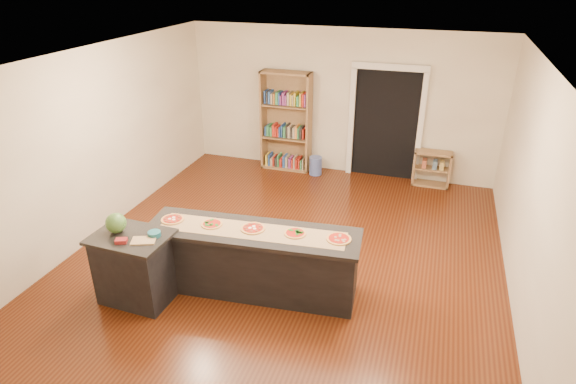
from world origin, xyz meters
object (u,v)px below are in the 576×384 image
(low_shelf, at_px, (432,169))
(waste_bin, at_px, (316,166))
(kitchen_island, at_px, (253,260))
(bookshelf, at_px, (286,122))
(watermelon, at_px, (116,223))
(side_counter, at_px, (135,267))

(low_shelf, distance_m, waste_bin, 2.23)
(kitchen_island, distance_m, bookshelf, 4.14)
(kitchen_island, relative_size, low_shelf, 3.93)
(kitchen_island, distance_m, low_shelf, 4.52)
(kitchen_island, xyz_separation_m, low_shelf, (2.01, 4.04, -0.10))
(waste_bin, height_order, watermelon, watermelon)
(side_counter, bearing_deg, waste_bin, 78.11)
(low_shelf, bearing_deg, waste_bin, -175.81)
(kitchen_island, xyz_separation_m, watermelon, (-1.52, -0.58, 0.59))
(low_shelf, xyz_separation_m, watermelon, (-3.53, -4.62, 0.70))
(side_counter, bearing_deg, low_shelf, 56.48)
(watermelon, bearing_deg, kitchen_island, 20.95)
(kitchen_island, relative_size, waste_bin, 7.33)
(bookshelf, bearing_deg, side_counter, -95.65)
(kitchen_island, bearing_deg, low_shelf, 58.38)
(bookshelf, distance_m, waste_bin, 1.05)
(bookshelf, xyz_separation_m, low_shelf, (2.88, 0.03, -0.65))
(side_counter, relative_size, low_shelf, 1.36)
(bookshelf, relative_size, low_shelf, 2.91)
(waste_bin, bearing_deg, kitchen_island, -87.03)
(kitchen_island, relative_size, side_counter, 2.89)
(side_counter, distance_m, waste_bin, 4.63)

